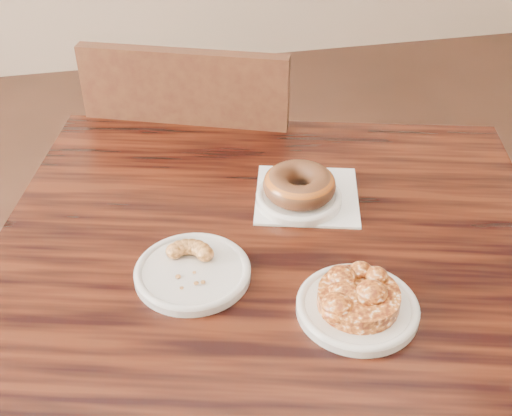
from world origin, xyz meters
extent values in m
cube|color=black|center=(0.26, 0.03, 0.38)|extent=(1.05, 1.05, 0.75)
cube|color=white|center=(0.35, 0.17, 0.75)|extent=(0.21, 0.21, 0.00)
cylinder|color=white|center=(0.33, 0.16, 0.76)|extent=(0.14, 0.14, 0.01)
cylinder|color=silver|center=(0.14, 0.02, 0.76)|extent=(0.17, 0.17, 0.01)
cylinder|color=silver|center=(0.35, -0.10, 0.76)|extent=(0.16, 0.16, 0.01)
torus|color=maroon|center=(0.33, 0.16, 0.79)|extent=(0.12, 0.12, 0.04)
camera|label=1|loc=(0.08, -0.67, 1.38)|focal=45.00mm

